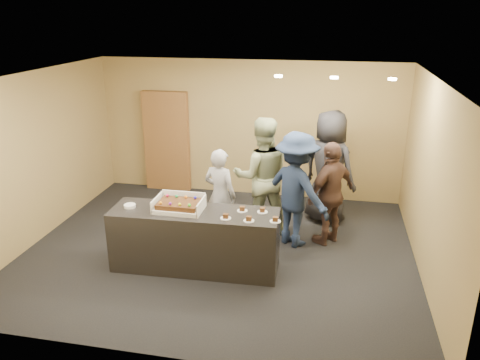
{
  "coord_description": "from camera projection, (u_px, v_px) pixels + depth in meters",
  "views": [
    {
      "loc": [
        1.62,
        -6.4,
        3.59
      ],
      "look_at": [
        0.33,
        0.0,
        1.2
      ],
      "focal_mm": 35.0,
      "sensor_mm": 36.0,
      "label": 1
    }
  ],
  "objects": [
    {
      "name": "slice_b",
      "position": [
        242.0,
        209.0,
        6.61
      ],
      "size": [
        0.15,
        0.15,
        0.07
      ],
      "color": "white",
      "rests_on": "serving_counter"
    },
    {
      "name": "serving_counter",
      "position": [
        195.0,
        240.0,
        6.76
      ],
      "size": [
        2.42,
        0.78,
        0.9
      ],
      "primitive_type": "cube",
      "rotation": [
        0.0,
        0.0,
        0.04
      ],
      "color": "black",
      "rests_on": "floor"
    },
    {
      "name": "slice_d",
      "position": [
        262.0,
        211.0,
        6.57
      ],
      "size": [
        0.15,
        0.15,
        0.07
      ],
      "color": "white",
      "rests_on": "serving_counter"
    },
    {
      "name": "person_dark_suit",
      "position": [
        329.0,
        167.0,
        8.13
      ],
      "size": [
        1.17,
        1.05,
        2.01
      ],
      "primitive_type": "imported",
      "rotation": [
        0.0,
        0.0,
        2.6
      ],
      "color": "#232227",
      "rests_on": "floor"
    },
    {
      "name": "plate_stack",
      "position": [
        130.0,
        206.0,
        6.74
      ],
      "size": [
        0.17,
        0.17,
        0.04
      ],
      "primitive_type": "cylinder",
      "color": "white",
      "rests_on": "serving_counter"
    },
    {
      "name": "person_brown_extra",
      "position": [
        331.0,
        194.0,
        7.39
      ],
      "size": [
        0.95,
        1.03,
        1.69
      ],
      "primitive_type": "imported",
      "rotation": [
        0.0,
        0.0,
        4.02
      ],
      "color": "#51372D",
      "rests_on": "floor"
    },
    {
      "name": "ceiling_spotlights",
      "position": [
        334.0,
        78.0,
        6.67
      ],
      "size": [
        1.72,
        0.12,
        0.03
      ],
      "color": "#FFEAC6",
      "rests_on": "ceiling"
    },
    {
      "name": "slice_c",
      "position": [
        249.0,
        219.0,
        6.3
      ],
      "size": [
        0.15,
        0.15,
        0.07
      ],
      "color": "white",
      "rests_on": "serving_counter"
    },
    {
      "name": "person_server_grey",
      "position": [
        220.0,
        195.0,
        7.52
      ],
      "size": [
        0.65,
        0.52,
        1.55
      ],
      "primitive_type": "imported",
      "rotation": [
        0.0,
        0.0,
        2.84
      ],
      "color": "#A8A7AD",
      "rests_on": "floor"
    },
    {
      "name": "person_navy_man",
      "position": [
        296.0,
        190.0,
        7.32
      ],
      "size": [
        1.38,
        1.25,
        1.86
      ],
      "primitive_type": "imported",
      "rotation": [
        0.0,
        0.0,
        2.54
      ],
      "color": "#1A2743",
      "rests_on": "floor"
    },
    {
      "name": "room",
      "position": [
        218.0,
        169.0,
        6.96
      ],
      "size": [
        6.04,
        6.0,
        2.7
      ],
      "color": "black",
      "rests_on": "ground"
    },
    {
      "name": "person_sage_man",
      "position": [
        262.0,
        176.0,
        7.73
      ],
      "size": [
        1.13,
        0.98,
        1.98
      ],
      "primitive_type": "imported",
      "rotation": [
        0.0,
        0.0,
        3.42
      ],
      "color": "#929C71",
      "rests_on": "floor"
    },
    {
      "name": "slice_a",
      "position": [
        226.0,
        217.0,
        6.37
      ],
      "size": [
        0.15,
        0.15,
        0.07
      ],
      "color": "white",
      "rests_on": "serving_counter"
    },
    {
      "name": "storage_cabinet",
      "position": [
        167.0,
        142.0,
        9.61
      ],
      "size": [
        0.94,
        0.15,
        2.06
      ],
      "primitive_type": "cube",
      "color": "brown",
      "rests_on": "floor"
    },
    {
      "name": "slice_e",
      "position": [
        275.0,
        220.0,
        6.28
      ],
      "size": [
        0.15,
        0.15,
        0.07
      ],
      "color": "white",
      "rests_on": "serving_counter"
    },
    {
      "name": "sheet_cake",
      "position": [
        179.0,
        204.0,
        6.62
      ],
      "size": [
        0.58,
        0.4,
        0.11
      ],
      "color": "#3C210D",
      "rests_on": "cake_box"
    },
    {
      "name": "cake_box",
      "position": [
        180.0,
        206.0,
        6.66
      ],
      "size": [
        0.68,
        0.47,
        0.2
      ],
      "color": "white",
      "rests_on": "serving_counter"
    }
  ]
}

